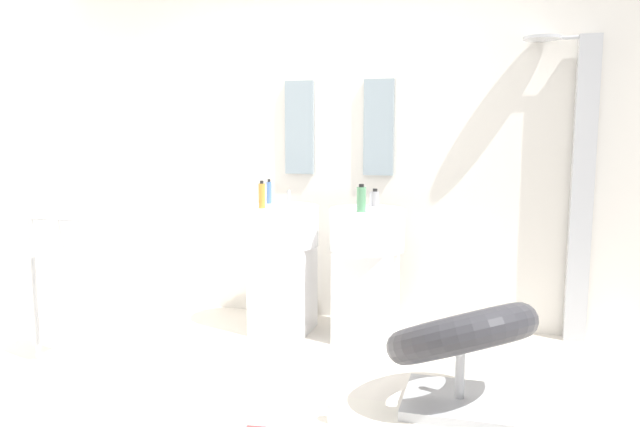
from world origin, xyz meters
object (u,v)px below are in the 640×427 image
(pedestal_sink_right, at_px, (366,267))
(towel_rack, at_px, (54,263))
(shower_column, at_px, (580,184))
(soap_bottle_green, at_px, (361,199))
(soap_bottle_amber, at_px, (262,195))
(soap_bottle_blue, at_px, (269,192))
(lounge_chair, at_px, (461,344))
(soap_bottle_grey, at_px, (375,198))
(coffee_mug, at_px, (335,413))
(pedestal_sink_left, at_px, (283,262))

(pedestal_sink_right, distance_m, towel_rack, 2.00)
(shower_column, distance_m, soap_bottle_green, 1.47)
(soap_bottle_amber, bearing_deg, soap_bottle_blue, 100.29)
(lounge_chair, xyz_separation_m, soap_bottle_green, (-0.69, 0.77, 0.64))
(soap_bottle_grey, xyz_separation_m, soap_bottle_green, (-0.03, -0.32, 0.03))
(coffee_mug, xyz_separation_m, soap_bottle_amber, (-0.80, 1.12, 0.94))
(soap_bottle_green, bearing_deg, soap_bottle_grey, 84.81)
(shower_column, distance_m, lounge_chair, 1.64)
(pedestal_sink_left, bearing_deg, soap_bottle_grey, 13.42)
(lounge_chair, xyz_separation_m, soap_bottle_grey, (-0.66, 1.10, 0.61))
(pedestal_sink_left, distance_m, pedestal_sink_right, 0.61)
(soap_bottle_blue, bearing_deg, soap_bottle_amber, -79.71)
(lounge_chair, height_order, soap_bottle_blue, soap_bottle_blue)
(pedestal_sink_left, height_order, shower_column, shower_column)
(shower_column, bearing_deg, pedestal_sink_left, -170.02)
(soap_bottle_blue, bearing_deg, soap_bottle_green, -20.49)
(pedestal_sink_left, bearing_deg, pedestal_sink_right, 0.00)
(pedestal_sink_left, distance_m, soap_bottle_green, 0.79)
(shower_column, height_order, towel_rack, shower_column)
(pedestal_sink_right, height_order, soap_bottle_amber, soap_bottle_amber)
(soap_bottle_blue, relative_size, soap_bottle_green, 0.98)
(lounge_chair, distance_m, coffee_mug, 0.73)
(lounge_chair, height_order, coffee_mug, lounge_chair)
(pedestal_sink_left, xyz_separation_m, pedestal_sink_right, (0.61, 0.00, 0.00))
(pedestal_sink_left, height_order, soap_bottle_amber, soap_bottle_amber)
(pedestal_sink_right, bearing_deg, coffee_mug, -85.20)
(pedestal_sink_left, distance_m, soap_bottle_blue, 0.52)
(soap_bottle_amber, height_order, soap_bottle_green, soap_bottle_amber)
(pedestal_sink_right, distance_m, soap_bottle_amber, 0.87)
(towel_rack, xyz_separation_m, soap_bottle_green, (1.75, 0.79, 0.36))
(towel_rack, bearing_deg, soap_bottle_blue, 46.70)
(pedestal_sink_left, xyz_separation_m, towel_rack, (-1.14, -0.96, 0.12))
(coffee_mug, bearing_deg, soap_bottle_blue, 121.51)
(pedestal_sink_left, relative_size, lounge_chair, 0.91)
(pedestal_sink_left, height_order, towel_rack, pedestal_sink_left)
(towel_rack, distance_m, soap_bottle_green, 1.95)
(shower_column, xyz_separation_m, soap_bottle_amber, (-2.07, -0.52, -0.08))
(pedestal_sink_left, distance_m, soap_bottle_amber, 0.53)
(soap_bottle_amber, xyz_separation_m, soap_bottle_green, (0.69, -0.00, -0.00))
(pedestal_sink_left, distance_m, soap_bottle_grey, 0.80)
(towel_rack, bearing_deg, pedestal_sink_left, 40.08)
(pedestal_sink_right, xyz_separation_m, coffee_mug, (0.11, -1.29, -0.45))
(pedestal_sink_right, bearing_deg, soap_bottle_amber, -166.40)
(pedestal_sink_left, distance_m, towel_rack, 1.50)
(soap_bottle_blue, bearing_deg, pedestal_sink_left, -37.01)
(pedestal_sink_left, xyz_separation_m, shower_column, (1.98, 0.35, 0.58))
(soap_bottle_green, bearing_deg, shower_column, 20.71)
(pedestal_sink_left, relative_size, soap_bottle_grey, 8.16)
(shower_column, bearing_deg, pedestal_sink_right, -165.77)
(pedestal_sink_left, xyz_separation_m, coffee_mug, (0.71, -1.29, -0.45))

